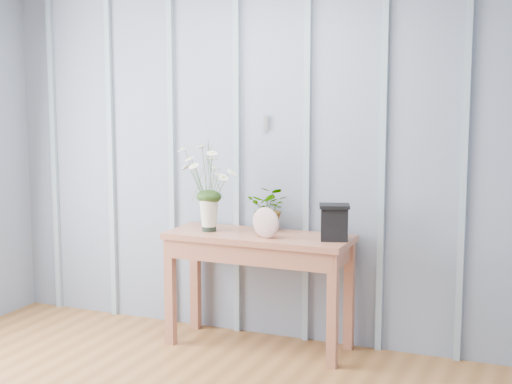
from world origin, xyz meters
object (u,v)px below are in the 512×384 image
at_px(daisy_vase, 209,175).
at_px(carved_box, 334,222).
at_px(felt_disc_vessel, 266,223).
at_px(sideboard, 259,251).

distance_m(daisy_vase, carved_box, 0.88).
height_order(felt_disc_vessel, carved_box, carved_box).
bearing_deg(felt_disc_vessel, daisy_vase, -176.75).
bearing_deg(felt_disc_vessel, sideboard, 143.34).
bearing_deg(sideboard, carved_box, -0.35).
xyz_separation_m(daisy_vase, felt_disc_vessel, (0.43, -0.07, -0.27)).
bearing_deg(sideboard, felt_disc_vessel, -49.05).
bearing_deg(carved_box, felt_disc_vessel, -166.56).
bearing_deg(daisy_vase, carved_box, 2.04).
bearing_deg(carved_box, sideboard, 179.65).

